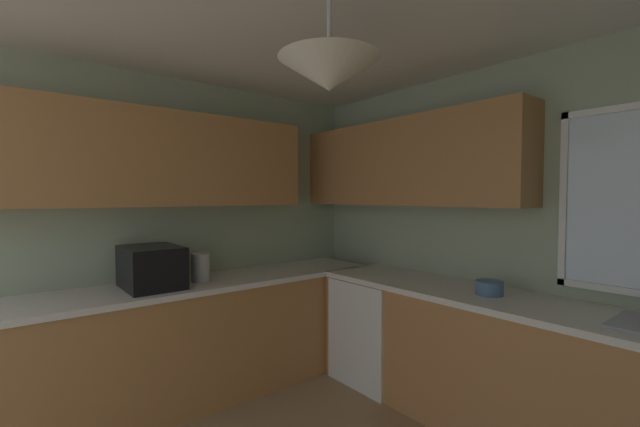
{
  "coord_description": "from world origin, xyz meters",
  "views": [
    {
      "loc": [
        1.32,
        -1.12,
        1.52
      ],
      "look_at": [
        -0.63,
        0.46,
        1.42
      ],
      "focal_mm": 22.44,
      "sensor_mm": 36.0,
      "label": 1
    }
  ],
  "objects_px": {
    "dishwasher": "(379,329)",
    "microwave": "(151,267)",
    "bowl": "(489,288)",
    "kettle": "(201,267)"
  },
  "relations": [
    {
      "from": "dishwasher",
      "to": "microwave",
      "type": "bearing_deg",
      "value": -112.14
    },
    {
      "from": "dishwasher",
      "to": "bowl",
      "type": "relative_size",
      "value": 4.86
    },
    {
      "from": "microwave",
      "to": "bowl",
      "type": "xyz_separation_m",
      "value": [
        1.6,
        1.65,
        -0.1
      ]
    },
    {
      "from": "kettle",
      "to": "bowl",
      "type": "bearing_deg",
      "value": 39.57
    },
    {
      "from": "dishwasher",
      "to": "microwave",
      "type": "height_order",
      "value": "microwave"
    },
    {
      "from": "microwave",
      "to": "kettle",
      "type": "relative_size",
      "value": 2.26
    },
    {
      "from": "microwave",
      "to": "kettle",
      "type": "height_order",
      "value": "microwave"
    },
    {
      "from": "kettle",
      "to": "bowl",
      "type": "height_order",
      "value": "kettle"
    },
    {
      "from": "dishwasher",
      "to": "bowl",
      "type": "bearing_deg",
      "value": 1.83
    },
    {
      "from": "dishwasher",
      "to": "microwave",
      "type": "distance_m",
      "value": 1.85
    }
  ]
}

